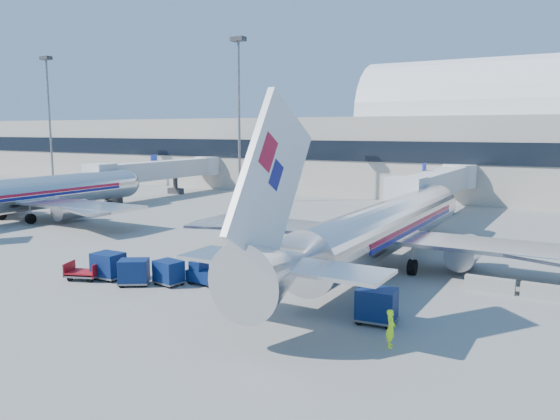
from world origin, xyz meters
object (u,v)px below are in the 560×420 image
Objects in this scene: cart_train_b at (134,272)px; cart_train_c at (108,265)px; tug_right at (375,300)px; mast_west at (239,95)px; cart_solo_far at (377,305)px; jetbridge_near at (439,183)px; cart_train_a at (169,272)px; mast_far_west at (49,102)px; airliner_main at (383,228)px; barrier_near at (490,284)px; jetbridge_mid at (166,170)px; tug_left at (234,259)px; airliner_mid at (22,195)px; barrier_mid at (548,292)px; cart_open_red at (84,274)px; tug_lead at (204,274)px; ramp_worker at (391,328)px; cart_solo_near at (240,296)px.

cart_train_b is 2.59m from cart_train_c.
cart_train_c reaches higher than tug_right.
cart_solo_far is (33.79, -37.01, -13.80)m from mast_west.
cart_train_a is at bearing -102.18° from jetbridge_near.
mast_far_west and mast_west have the same top height.
airliner_main is 8.74m from barrier_near.
tug_left is (34.99, -31.88, -3.31)m from jetbridge_mid.
airliner_mid is at bearing -84.78° from jetbridge_mid.
barrier_mid is 1.16× the size of cart_open_red.
cart_train_a is 14.35m from cart_solo_far.
tug_lead is at bearing -144.58° from tug_right.
ramp_worker reaches higher than barrier_mid.
cart_train_a is 1.02× the size of cart_solo_near.
tug_left is at bearing -42.33° from jetbridge_mid.
cart_solo_far is at bearing -115.03° from barrier_near.
airliner_main is 15.36m from ramp_worker.
barrier_mid is 1.65× the size of ramp_worker.
jetbridge_near reaches higher than cart_solo_far.
barrier_mid is (13.70, -28.81, -3.48)m from jetbridge_near.
barrier_near is at bearing -2.87° from airliner_mid.
cart_train_b reaches higher than barrier_mid.
tug_lead is at bearing 136.22° from cart_solo_near.
cart_train_b is at bearing -136.14° from tug_right.
tug_lead is 8.37m from cart_open_red.
ramp_worker is at bearing -48.22° from mast_west.
jetbridge_near is at bearing 115.44° from barrier_mid.
barrier_near is 1.23× the size of cart_train_b.
tug_left reaches higher than barrier_near.
ramp_worker is (7.87, -40.51, -3.02)m from jetbridge_near.
cart_open_red is at bearing 71.11° from ramp_worker.
tug_right is at bearing 11.76° from ramp_worker.
cart_solo_far is at bearing -14.90° from cart_open_red.
cart_open_red is (-6.97, -7.86, -0.20)m from tug_left.
jetbridge_near is at bearing 93.41° from cart_solo_far.
mast_west is at bearing 126.51° from cart_solo_far.
airliner_mid reaches higher than barrier_mid.
cart_train_b is 8.82m from cart_solo_near.
cart_solo_near is (-14.96, -10.80, 0.38)m from barrier_mid.
mast_west is at bearing 63.26° from tug_left.
cart_solo_near is (6.90, -1.82, -0.04)m from cart_train_a.
airliner_mid reaches higher than cart_solo_near.
barrier_mid is 1.42× the size of cart_train_c.
cart_train_b reaches higher than tug_lead.
tug_lead is 1.18× the size of cart_train_a.
tug_left is (32.59, -5.58, -2.31)m from airliner_mid.
airliner_mid is at bearing 148.75° from cart_solo_near.
jetbridge_near is at bearing 70.72° from cart_train_c.
mast_west is at bearing 112.06° from cart_solo_near.
barrier_mid is 1.25× the size of tug_lead.
mast_far_west is at bearing 137.57° from cart_solo_near.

